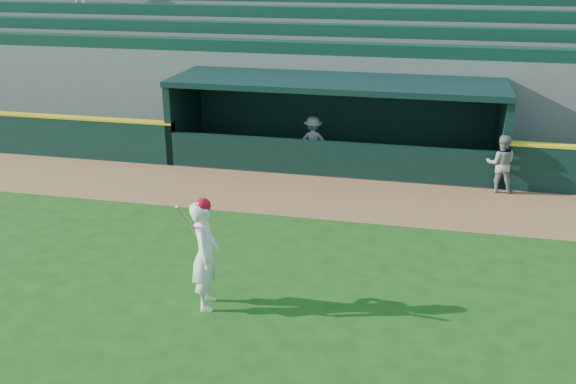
# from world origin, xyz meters

# --- Properties ---
(ground) EXTENTS (120.00, 120.00, 0.00)m
(ground) POSITION_xyz_m (0.00, 0.00, 0.00)
(ground) COLOR #1A4A12
(ground) RESTS_ON ground
(warning_track) EXTENTS (40.00, 3.00, 0.01)m
(warning_track) POSITION_xyz_m (0.00, 4.90, 0.01)
(warning_track) COLOR #92603A
(warning_track) RESTS_ON ground
(dugout_player_front) EXTENTS (0.74, 0.57, 1.51)m
(dugout_player_front) POSITION_xyz_m (4.50, 6.27, 0.75)
(dugout_player_front) COLOR gray
(dugout_player_front) RESTS_ON ground
(dugout_player_inside) EXTENTS (1.02, 0.69, 1.45)m
(dugout_player_inside) POSITION_xyz_m (-0.57, 7.35, 0.73)
(dugout_player_inside) COLOR #9F9F9A
(dugout_player_inside) RESTS_ON ground
(dugout) EXTENTS (9.40, 2.80, 2.46)m
(dugout) POSITION_xyz_m (0.00, 8.00, 1.36)
(dugout) COLOR slate
(dugout) RESTS_ON ground
(stands) EXTENTS (34.50, 6.25, 7.49)m
(stands) POSITION_xyz_m (-0.01, 12.58, 2.40)
(stands) COLOR slate
(stands) RESTS_ON ground
(batter_at_plate) EXTENTS (0.63, 0.86, 2.02)m
(batter_at_plate) POSITION_xyz_m (-0.88, -0.84, 1.00)
(batter_at_plate) COLOR white
(batter_at_plate) RESTS_ON ground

